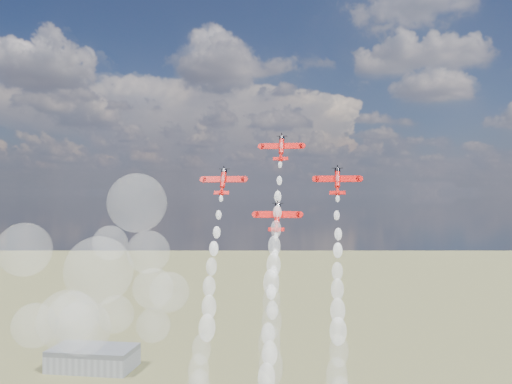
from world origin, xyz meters
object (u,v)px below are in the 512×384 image
Objects in this scene: hangar at (93,358)px; plane_slot at (277,217)px; plane_right at (337,181)px; plane_lead at (281,148)px; plane_left at (223,181)px.

plane_slot reaches higher than hangar.
plane_right is 17.81m from plane_slot.
plane_lead is 20.42m from plane_slot.
plane_slot is at bearing -90.00° from plane_lead.
plane_lead is at bearing 90.00° from plane_slot.
plane_left is 1.00× the size of plane_right.
plane_lead is 17.81m from plane_left.
plane_left is (117.53, -173.48, 103.31)m from hangar.
plane_left is at bearing -160.78° from plane_lead.
plane_left is at bearing -55.88° from hangar.
plane_lead is at bearing 19.22° from plane_left.
plane_slot is (0.00, -10.17, -17.71)m from plane_lead.
hangar is 233.63m from plane_left.
plane_left is at bearing 160.78° from plane_slot.
plane_lead reaches higher than plane_right.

